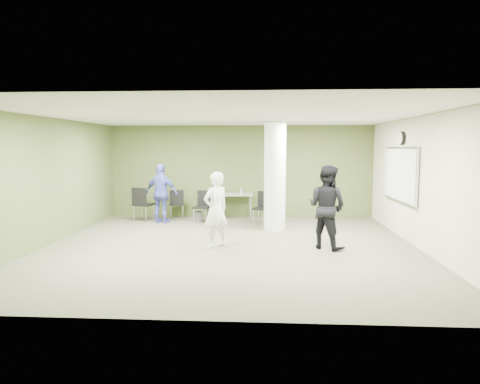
# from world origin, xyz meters

# --- Properties ---
(floor) EXTENTS (8.00, 8.00, 0.00)m
(floor) POSITION_xyz_m (0.00, 0.00, 0.00)
(floor) COLOR #545242
(floor) RESTS_ON ground
(ceiling) EXTENTS (8.00, 8.00, 0.00)m
(ceiling) POSITION_xyz_m (0.00, 0.00, 2.80)
(ceiling) COLOR white
(ceiling) RESTS_ON wall_back
(wall_back) EXTENTS (8.00, 2.80, 0.02)m
(wall_back) POSITION_xyz_m (0.00, 4.00, 1.40)
(wall_back) COLOR #515C2B
(wall_back) RESTS_ON floor
(wall_left) EXTENTS (0.02, 8.00, 2.80)m
(wall_left) POSITION_xyz_m (-4.00, 0.00, 1.40)
(wall_left) COLOR #515C2B
(wall_left) RESTS_ON floor
(wall_right_cream) EXTENTS (0.02, 8.00, 2.80)m
(wall_right_cream) POSITION_xyz_m (4.00, 0.00, 1.40)
(wall_right_cream) COLOR beige
(wall_right_cream) RESTS_ON floor
(column) EXTENTS (0.56, 0.56, 2.80)m
(column) POSITION_xyz_m (1.00, 2.00, 1.40)
(column) COLOR silver
(column) RESTS_ON floor
(whiteboard) EXTENTS (0.05, 2.30, 1.30)m
(whiteboard) POSITION_xyz_m (3.92, 1.20, 1.50)
(whiteboard) COLOR silver
(whiteboard) RESTS_ON wall_right_cream
(wall_clock) EXTENTS (0.06, 0.32, 0.32)m
(wall_clock) POSITION_xyz_m (3.92, 1.20, 2.35)
(wall_clock) COLOR black
(wall_clock) RESTS_ON wall_right_cream
(folding_table) EXTENTS (1.66, 0.83, 1.01)m
(folding_table) POSITION_xyz_m (-0.41, 3.54, 0.71)
(folding_table) COLOR gray
(folding_table) RESTS_ON floor
(wastebasket) EXTENTS (0.26, 0.26, 0.30)m
(wastebasket) POSITION_xyz_m (-1.18, 3.00, 0.15)
(wastebasket) COLOR #4C4C4C
(wastebasket) RESTS_ON floor
(chair_back_left) EXTENTS (0.61, 0.61, 0.99)m
(chair_back_left) POSITION_xyz_m (-2.81, 2.99, 0.58)
(chair_back_left) COLOR black
(chair_back_left) RESTS_ON floor
(chair_back_right) EXTENTS (0.52, 0.52, 0.87)m
(chair_back_right) POSITION_xyz_m (-1.91, 3.57, 0.51)
(chair_back_right) COLOR black
(chair_back_right) RESTS_ON floor
(chair_table_left) EXTENTS (0.54, 0.54, 0.90)m
(chair_table_left) POSITION_xyz_m (-1.03, 3.00, 0.52)
(chair_table_left) COLOR black
(chair_table_left) RESTS_ON floor
(chair_table_right) EXTENTS (0.58, 0.58, 0.91)m
(chair_table_right) POSITION_xyz_m (0.70, 2.78, 0.53)
(chair_table_right) COLOR black
(chair_table_right) RESTS_ON floor
(woman_white) EXTENTS (0.70, 0.69, 1.63)m
(woman_white) POSITION_xyz_m (-0.29, -0.08, 0.81)
(woman_white) COLOR white
(woman_white) RESTS_ON floor
(man_black) EXTENTS (1.09, 1.06, 1.77)m
(man_black) POSITION_xyz_m (2.05, -0.03, 0.89)
(man_black) COLOR black
(man_black) RESTS_ON floor
(man_blue) EXTENTS (1.06, 0.63, 1.69)m
(man_blue) POSITION_xyz_m (-2.17, 2.76, 0.84)
(man_blue) COLOR #424CA5
(man_blue) RESTS_ON floor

